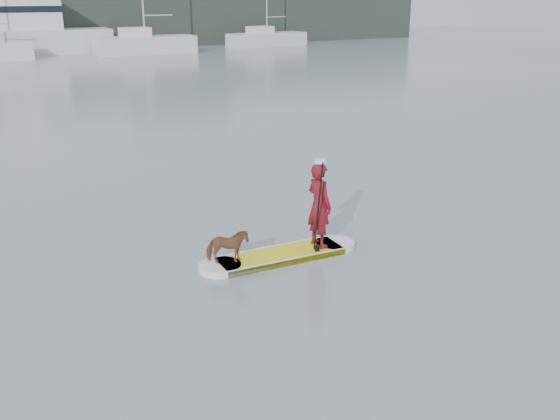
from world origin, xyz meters
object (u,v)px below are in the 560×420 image
paddleboard (280,255)px  dog (227,247)px  paddler (319,205)px  sailboat_e (145,43)px  sailboat_f (266,38)px  motor_yacht_a (28,29)px

paddleboard → dog: 1.16m
dog → paddleboard: bearing=-75.1°
paddler → dog: bearing=80.1°
sailboat_e → sailboat_f: 12.84m
paddler → sailboat_e: 44.34m
dog → sailboat_e: size_ratio=0.06×
paddleboard → sailboat_f: 50.95m
sailboat_e → sailboat_f: sailboat_e is taller
paddler → sailboat_e: bearing=-20.4°
paddleboard → sailboat_e: size_ratio=0.27×
paddler → sailboat_e: sailboat_e is taller
paddleboard → paddler: (0.86, -0.02, 0.91)m
paddleboard → dog: size_ratio=4.26×
paddler → motor_yacht_a: size_ratio=0.14×
paddleboard → motor_yacht_a: motor_yacht_a is taller
sailboat_f → sailboat_e: bearing=-177.7°
motor_yacht_a → dog: bearing=-91.3°
paddleboard → sailboat_e: (10.18, 43.33, 0.80)m
sailboat_f → paddler: bearing=-123.3°
dog → sailboat_f: sailboat_f is taller
paddleboard → sailboat_f: bearing=65.0°
paddler → dog: size_ratio=2.20×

